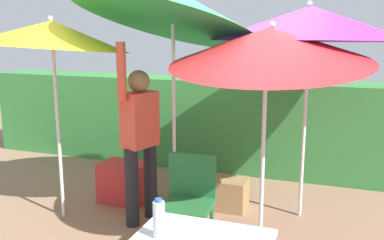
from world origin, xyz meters
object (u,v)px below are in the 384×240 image
umbrella_orange (269,45)px  crate_cardboard (225,193)px  person_vendor (140,135)px  bottle_water (159,219)px  cooler_box (124,182)px  umbrella_rainbow (170,7)px  umbrella_navy (309,24)px  chair_plastic (189,198)px  umbrella_yellow (52,35)px

umbrella_orange → crate_cardboard: 1.95m
person_vendor → bottle_water: size_ratio=7.83×
cooler_box → crate_cardboard: cooler_box is taller
person_vendor → umbrella_rainbow: bearing=42.1°
umbrella_navy → chair_plastic: umbrella_navy is taller
umbrella_yellow → cooler_box: (0.43, 0.60, -1.71)m
person_vendor → crate_cardboard: size_ratio=3.93×
umbrella_yellow → umbrella_navy: bearing=20.0°
cooler_box → crate_cardboard: 1.20m
umbrella_orange → chair_plastic: (-0.63, -0.25, -1.35)m
crate_cardboard → chair_plastic: bearing=-93.1°
umbrella_rainbow → chair_plastic: (0.44, -0.66, -1.70)m
umbrella_yellow → chair_plastic: umbrella_yellow is taller
umbrella_orange → chair_plastic: size_ratio=2.40×
umbrella_yellow → umbrella_navy: (2.42, 0.88, 0.11)m
umbrella_yellow → umbrella_orange: bearing=-0.1°
umbrella_navy → cooler_box: size_ratio=4.23×
umbrella_yellow → chair_plastic: size_ratio=2.44×
cooler_box → crate_cardboard: (1.18, 0.20, -0.06)m
umbrella_navy → person_vendor: 2.04m
umbrella_rainbow → crate_cardboard: bearing=38.5°
crate_cardboard → person_vendor: bearing=-140.2°
umbrella_rainbow → umbrella_orange: umbrella_rainbow is taller
umbrella_orange → crate_cardboard: umbrella_orange is taller
umbrella_orange → umbrella_navy: size_ratio=0.94×
chair_plastic → bottle_water: bottle_water is taller
umbrella_rainbow → umbrella_yellow: (-1.12, -0.41, -0.27)m
umbrella_rainbow → person_vendor: size_ratio=1.48×
umbrella_navy → person_vendor: bearing=-155.8°
person_vendor → chair_plastic: bearing=-32.4°
chair_plastic → umbrella_orange: bearing=21.9°
umbrella_rainbow → umbrella_yellow: bearing=-159.9°
umbrella_rainbow → chair_plastic: 1.88m
umbrella_navy → crate_cardboard: umbrella_navy is taller
umbrella_orange → umbrella_navy: (0.24, 0.89, 0.19)m
umbrella_navy → person_vendor: umbrella_navy is taller
umbrella_rainbow → umbrella_navy: size_ratio=1.22×
umbrella_rainbow → chair_plastic: umbrella_rainbow is taller
person_vendor → bottle_water: person_vendor is taller
chair_plastic → crate_cardboard: (0.06, 1.06, -0.34)m
person_vendor → crate_cardboard: (0.75, 0.62, -0.76)m
umbrella_rainbow → bottle_water: 2.43m
person_vendor → crate_cardboard: bearing=39.8°
person_vendor → umbrella_navy: bearing=24.2°
chair_plastic → umbrella_yellow: bearing=170.7°
chair_plastic → cooler_box: bearing=142.8°
cooler_box → umbrella_orange: bearing=-18.9°
chair_plastic → umbrella_rainbow: bearing=123.3°
umbrella_rainbow → bottle_water: umbrella_rainbow is taller
umbrella_rainbow → umbrella_navy: (1.31, 0.47, -0.17)m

